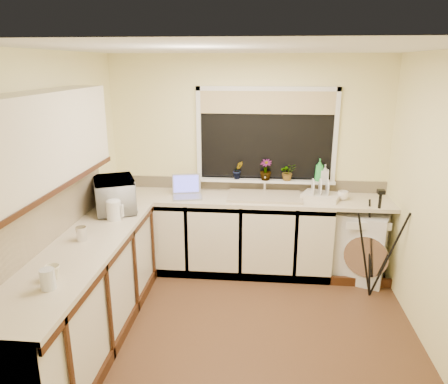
# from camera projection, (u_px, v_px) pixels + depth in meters

# --- Properties ---
(floor) EXTENTS (3.20, 3.20, 0.00)m
(floor) POSITION_uv_depth(u_px,v_px,m) (239.00, 329.00, 3.88)
(floor) COLOR #553322
(floor) RESTS_ON ground
(ceiling) EXTENTS (3.20, 3.20, 0.00)m
(ceiling) POSITION_uv_depth(u_px,v_px,m) (243.00, 48.00, 3.17)
(ceiling) COLOR white
(ceiling) RESTS_ON ground
(wall_back) EXTENTS (3.20, 0.00, 3.20)m
(wall_back) POSITION_uv_depth(u_px,v_px,m) (248.00, 163.00, 4.95)
(wall_back) COLOR #FFF4AA
(wall_back) RESTS_ON ground
(wall_front) EXTENTS (3.20, 0.00, 3.20)m
(wall_front) POSITION_uv_depth(u_px,v_px,m) (224.00, 299.00, 2.10)
(wall_front) COLOR #FFF4AA
(wall_front) RESTS_ON ground
(wall_left) EXTENTS (0.00, 3.00, 3.00)m
(wall_left) POSITION_uv_depth(u_px,v_px,m) (57.00, 198.00, 3.67)
(wall_left) COLOR #FFF4AA
(wall_left) RESTS_ON ground
(wall_right) EXTENTS (0.00, 3.00, 3.00)m
(wall_right) POSITION_uv_depth(u_px,v_px,m) (441.00, 209.00, 3.38)
(wall_right) COLOR #FFF4AA
(wall_right) RESTS_ON ground
(base_cabinet_back) EXTENTS (2.55, 0.60, 0.86)m
(base_cabinet_back) POSITION_uv_depth(u_px,v_px,m) (218.00, 234.00, 4.93)
(base_cabinet_back) COLOR silver
(base_cabinet_back) RESTS_ON floor
(base_cabinet_left) EXTENTS (0.54, 2.40, 0.86)m
(base_cabinet_left) POSITION_uv_depth(u_px,v_px,m) (85.00, 298.00, 3.59)
(base_cabinet_left) COLOR silver
(base_cabinet_left) RESTS_ON floor
(worktop_back) EXTENTS (3.20, 0.60, 0.04)m
(worktop_back) POSITION_uv_depth(u_px,v_px,m) (247.00, 199.00, 4.77)
(worktop_back) COLOR beige
(worktop_back) RESTS_ON base_cabinet_back
(worktop_left) EXTENTS (0.60, 2.40, 0.04)m
(worktop_left) POSITION_uv_depth(u_px,v_px,m) (80.00, 250.00, 3.46)
(worktop_left) COLOR beige
(worktop_left) RESTS_ON base_cabinet_left
(upper_cabinet) EXTENTS (0.28, 1.90, 0.70)m
(upper_cabinet) POSITION_uv_depth(u_px,v_px,m) (40.00, 142.00, 3.06)
(upper_cabinet) COLOR silver
(upper_cabinet) RESTS_ON wall_left
(splashback_left) EXTENTS (0.02, 2.40, 0.45)m
(splashback_left) POSITION_uv_depth(u_px,v_px,m) (43.00, 221.00, 3.41)
(splashback_left) COLOR beige
(splashback_left) RESTS_ON wall_left
(splashback_back) EXTENTS (3.20, 0.02, 0.14)m
(splashback_back) POSITION_uv_depth(u_px,v_px,m) (248.00, 184.00, 5.02)
(splashback_back) COLOR beige
(splashback_back) RESTS_ON wall_back
(window_glass) EXTENTS (1.50, 0.02, 1.00)m
(window_glass) POSITION_uv_depth(u_px,v_px,m) (266.00, 136.00, 4.83)
(window_glass) COLOR black
(window_glass) RESTS_ON wall_back
(window_blind) EXTENTS (1.50, 0.02, 0.25)m
(window_blind) POSITION_uv_depth(u_px,v_px,m) (267.00, 103.00, 4.69)
(window_blind) COLOR tan
(window_blind) RESTS_ON wall_back
(windowsill) EXTENTS (1.60, 0.14, 0.03)m
(windowsill) POSITION_uv_depth(u_px,v_px,m) (265.00, 180.00, 4.92)
(windowsill) COLOR white
(windowsill) RESTS_ON wall_back
(sink) EXTENTS (0.82, 0.46, 0.03)m
(sink) POSITION_uv_depth(u_px,v_px,m) (265.00, 196.00, 4.74)
(sink) COLOR tan
(sink) RESTS_ON worktop_back
(faucet) EXTENTS (0.03, 0.03, 0.24)m
(faucet) POSITION_uv_depth(u_px,v_px,m) (265.00, 183.00, 4.88)
(faucet) COLOR silver
(faucet) RESTS_ON worktop_back
(washing_machine) EXTENTS (0.72, 0.71, 0.79)m
(washing_machine) POSITION_uv_depth(u_px,v_px,m) (360.00, 244.00, 4.76)
(washing_machine) COLOR silver
(washing_machine) RESTS_ON floor
(laptop) EXTENTS (0.38, 0.35, 0.24)m
(laptop) POSITION_uv_depth(u_px,v_px,m) (187.00, 191.00, 4.77)
(laptop) COLOR #929399
(laptop) RESTS_ON worktop_back
(kettle) EXTENTS (0.14, 0.14, 0.18)m
(kettle) POSITION_uv_depth(u_px,v_px,m) (114.00, 211.00, 4.05)
(kettle) COLOR white
(kettle) RESTS_ON worktop_left
(dish_rack) EXTENTS (0.48, 0.42, 0.06)m
(dish_rack) POSITION_uv_depth(u_px,v_px,m) (321.00, 196.00, 4.69)
(dish_rack) COLOR beige
(dish_rack) RESTS_ON worktop_back
(tripod) EXTENTS (0.76, 0.76, 1.16)m
(tripod) POSITION_uv_depth(u_px,v_px,m) (375.00, 245.00, 4.29)
(tripod) COLOR black
(tripod) RESTS_ON floor
(glass_jug) EXTENTS (0.10, 0.10, 0.14)m
(glass_jug) POSITION_uv_depth(u_px,v_px,m) (48.00, 279.00, 2.80)
(glass_jug) COLOR silver
(glass_jug) RESTS_ON worktop_left
(steel_jar) EXTENTS (0.09, 0.09, 0.12)m
(steel_jar) POSITION_uv_depth(u_px,v_px,m) (81.00, 234.00, 3.58)
(steel_jar) COLOR silver
(steel_jar) RESTS_ON worktop_left
(microwave) EXTENTS (0.59, 0.69, 0.32)m
(microwave) POSITION_uv_depth(u_px,v_px,m) (115.00, 194.00, 4.32)
(microwave) COLOR white
(microwave) RESTS_ON worktop_left
(plant_b) EXTENTS (0.14, 0.13, 0.21)m
(plant_b) POSITION_uv_depth(u_px,v_px,m) (238.00, 170.00, 4.91)
(plant_b) COLOR #999999
(plant_b) RESTS_ON windowsill
(plant_c) EXTENTS (0.16, 0.16, 0.24)m
(plant_c) POSITION_uv_depth(u_px,v_px,m) (266.00, 170.00, 4.86)
(plant_c) COLOR #999999
(plant_c) RESTS_ON windowsill
(plant_d) EXTENTS (0.21, 0.19, 0.20)m
(plant_d) POSITION_uv_depth(u_px,v_px,m) (288.00, 172.00, 4.84)
(plant_d) COLOR #999999
(plant_d) RESTS_ON windowsill
(soap_bottle_green) EXTENTS (0.10, 0.10, 0.26)m
(soap_bottle_green) POSITION_uv_depth(u_px,v_px,m) (319.00, 170.00, 4.82)
(soap_bottle_green) COLOR green
(soap_bottle_green) RESTS_ON windowsill
(soap_bottle_clear) EXTENTS (0.10, 0.10, 0.20)m
(soap_bottle_clear) POSITION_uv_depth(u_px,v_px,m) (325.00, 173.00, 4.81)
(soap_bottle_clear) COLOR #999999
(soap_bottle_clear) RESTS_ON windowsill
(cup_back) EXTENTS (0.16, 0.16, 0.10)m
(cup_back) POSITION_uv_depth(u_px,v_px,m) (343.00, 195.00, 4.65)
(cup_back) COLOR white
(cup_back) RESTS_ON worktop_back
(cup_left) EXTENTS (0.13, 0.13, 0.10)m
(cup_left) POSITION_uv_depth(u_px,v_px,m) (53.00, 272.00, 2.94)
(cup_left) COLOR #F0E8C6
(cup_left) RESTS_ON worktop_left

